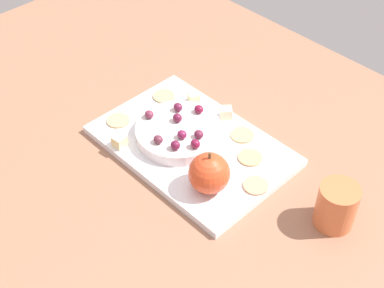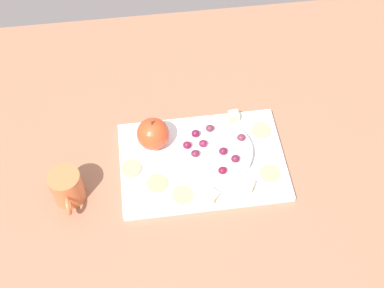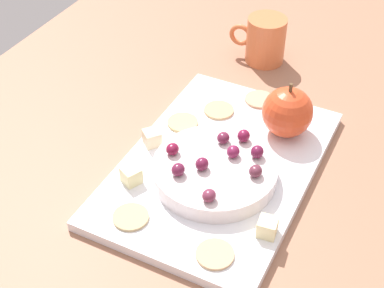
{
  "view_description": "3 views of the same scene",
  "coord_description": "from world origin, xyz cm",
  "views": [
    {
      "loc": [
        52.71,
        -50.34,
        75.78
      ],
      "look_at": [
        1.11,
        -0.47,
        7.89
      ],
      "focal_mm": 51.44,
      "sensor_mm": 36.0,
      "label": 1
    },
    {
      "loc": [
        8.52,
        62.06,
        97.24
      ],
      "look_at": [
        0.49,
        0.67,
        9.04
      ],
      "focal_mm": 46.96,
      "sensor_mm": 36.0,
      "label": 2
    },
    {
      "loc": [
        -54.6,
        -20.32,
        57.54
      ],
      "look_at": [
        -4.43,
        4.81,
        9.13
      ],
      "focal_mm": 53.79,
      "sensor_mm": 36.0,
      "label": 3
    }
  ],
  "objects": [
    {
      "name": "table",
      "position": [
        0.0,
        0.0,
        1.59
      ],
      "size": [
        143.09,
        97.57,
        3.19
      ],
      "primitive_type": "cube",
      "color": "#96654C",
      "rests_on": "ground"
    },
    {
      "name": "platter",
      "position": [
        -1.63,
        2.11,
        3.92
      ],
      "size": [
        36.21,
        24.2,
        1.46
      ],
      "primitive_type": "cube",
      "color": "white",
      "rests_on": "table"
    },
    {
      "name": "serving_dish",
      "position": [
        -4.56,
        1.44,
        5.84
      ],
      "size": [
        16.33,
        16.33,
        2.37
      ],
      "primitive_type": "cylinder",
      "color": "silver",
      "rests_on": "platter"
    },
    {
      "name": "apple_whole",
      "position": [
        8.59,
        -3.66,
        8.27
      ],
      "size": [
        7.23,
        7.23,
        7.23
      ],
      "primitive_type": "sphere",
      "color": "#D54522",
      "rests_on": "platter"
    },
    {
      "name": "apple_stem",
      "position": [
        8.59,
        -3.66,
        12.48
      ],
      "size": [
        0.5,
        0.5,
        1.2
      ],
      "primitive_type": "cylinder",
      "color": "brown",
      "rests_on": "apple_whole"
    },
    {
      "name": "cheese_cube_0",
      "position": [
        -2.26,
        12.13,
        5.77
      ],
      "size": [
        3.15,
        3.15,
        2.24
      ],
      "primitive_type": "cube",
      "rotation": [
        0.0,
        0.0,
        0.87
      ],
      "color": "beige",
      "rests_on": "platter"
    },
    {
      "name": "cheese_cube_1",
      "position": [
        -10.05,
        10.82,
        5.77
      ],
      "size": [
        3.01,
        3.01,
        2.24
      ],
      "primitive_type": "cube",
      "rotation": [
        0.0,
        0.0,
        1.1
      ],
      "color": "beige",
      "rests_on": "platter"
    },
    {
      "name": "cheese_cube_2",
      "position": [
        -10.43,
        -8.17,
        5.77
      ],
      "size": [
        2.47,
        2.47,
        2.24
      ],
      "primitive_type": "cube",
      "rotation": [
        0.0,
        0.0,
        0.11
      ],
      "color": "beige",
      "rests_on": "platter"
    },
    {
      "name": "cracker_0",
      "position": [
        8.79,
        6.9,
        4.85
      ],
      "size": [
        4.5,
        4.5,
        0.4
      ],
      "primitive_type": "cylinder",
      "color": "tan",
      "rests_on": "platter"
    },
    {
      "name": "cracker_1",
      "position": [
        -15.62,
        7.6,
        4.85
      ],
      "size": [
        4.5,
        4.5,
        0.4
      ],
      "primitive_type": "cylinder",
      "color": "tan",
      "rests_on": "platter"
    },
    {
      "name": "cracker_2",
      "position": [
        14.09,
        2.42,
        4.85
      ],
      "size": [
        4.5,
        4.5,
        0.4
      ],
      "primitive_type": "cylinder",
      "color": "tan",
      "rests_on": "platter"
    },
    {
      "name": "cracker_3",
      "position": [
        3.7,
        10.41,
        4.85
      ],
      "size": [
        4.5,
        4.5,
        0.4
      ],
      "primitive_type": "cylinder",
      "color": "tan",
      "rests_on": "platter"
    },
    {
      "name": "cracker_4",
      "position": [
        -16.16,
        -4.02,
        4.85
      ],
      "size": [
        4.5,
        4.5,
        0.4
      ],
      "primitive_type": "cylinder",
      "color": "tan",
      "rests_on": "platter"
    },
    {
      "name": "grape_0",
      "position": [
        -2.03,
        0.36,
        7.82
      ],
      "size": [
        1.86,
        1.67,
        1.61
      ],
      "primitive_type": "ellipsoid",
      "color": "maroon",
      "rests_on": "serving_dish"
    },
    {
      "name": "grape_1",
      "position": [
        -6.04,
        2.58,
        7.86
      ],
      "size": [
        1.86,
        1.67,
        1.68
      ],
      "primitive_type": "ellipsoid",
      "color": "maroon",
      "rests_on": "serving_dish"
    },
    {
      "name": "grape_2",
      "position": [
        1.49,
        -0.08,
        7.88
      ],
      "size": [
        1.86,
        1.67,
        1.72
      ],
      "primitive_type": "ellipsoid",
      "color": "maroon",
      "rests_on": "serving_dish"
    },
    {
      "name": "grape_3",
      "position": [
        -0.5,
        2.33,
        7.77
      ],
      "size": [
        1.86,
        1.67,
        1.5
      ],
      "primitive_type": "ellipsoid",
      "color": "maroon",
      "rests_on": "serving_dish"
    },
    {
      "name": "grape_4",
      "position": [
        -5.1,
        7.35,
        7.78
      ],
      "size": [
        1.86,
        1.67,
        1.53
      ],
      "primitive_type": "ellipsoid",
      "color": "maroon",
      "rests_on": "serving_dish"
    },
    {
      "name": "grape_5",
      "position": [
        -0.74,
        -2.85,
        7.88
      ],
      "size": [
        1.86,
        1.67,
        1.73
      ],
      "primitive_type": "ellipsoid",
      "color": "maroon",
      "rests_on": "serving_dish"
    },
    {
      "name": "grape_6",
      "position": [
        -4.12,
        -3.99,
        7.78
      ],
      "size": [
        1.86,
        1.67,
        1.52
      ],
      "primitive_type": "ellipsoid",
      "color": "#60293A",
      "rests_on": "serving_dish"
    },
    {
      "name": "grape_7",
      "position": [
        -10.6,
        -0.57,
        7.77
      ],
      "size": [
        1.86,
        1.67,
        1.51
      ],
      "primitive_type": "ellipsoid",
      "color": "brown",
      "rests_on": "serving_dish"
    },
    {
      "name": "grape_8",
      "position": [
        -8.3,
        4.83,
        7.84
      ],
      "size": [
        1.86,
        1.67,
        1.64
      ],
      "primitive_type": "ellipsoid",
      "color": "maroon",
      "rests_on": "serving_dish"
    },
    {
      "name": "cup",
      "position": [
        27.39,
        6.88,
        7.19
      ],
      "size": [
        6.65,
        9.86,
        8.0
      ],
      "color": "#D56B3E",
      "rests_on": "table"
    }
  ]
}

